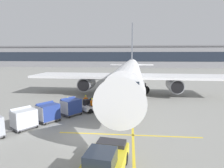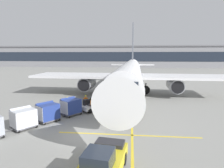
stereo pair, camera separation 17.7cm
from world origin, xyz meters
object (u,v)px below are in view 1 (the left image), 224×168
parked_airplane (130,73)px  ground_crew_marshaller (92,104)px  belt_loader (96,103)px  baggage_cart_third (24,118)px  baggage_cart_lead (71,106)px  pushback_tug (104,162)px  safety_cone_engine_keepout (85,99)px  baggage_cart_second (48,112)px  ground_crew_by_loader (86,101)px  safety_cone_wingtip (98,92)px  ground_crew_by_carts (68,103)px

parked_airplane → ground_crew_marshaller: parked_airplane is taller
belt_loader → baggage_cart_third: (-5.44, -6.60, 0.12)m
baggage_cart_lead → baggage_cart_third: 5.29m
pushback_tug → ground_crew_marshaller: bearing=104.2°
safety_cone_engine_keepout → baggage_cart_second: bearing=-101.0°
pushback_tug → ground_crew_by_loader: size_ratio=2.66×
belt_loader → pushback_tug: bearing=-77.9°
parked_airplane → ground_crew_marshaller: size_ratio=23.91×
baggage_cart_lead → baggage_cart_second: bearing=-125.9°
pushback_tug → ground_crew_marshaller: 12.02m
pushback_tug → safety_cone_wingtip: pushback_tug is taller
belt_loader → ground_crew_by_loader: 1.32m
baggage_cart_lead → ground_crew_marshaller: baggage_cart_lead is taller
parked_airplane → ground_crew_by_loader: (-5.40, -9.05, -2.61)m
baggage_cart_second → pushback_tug: size_ratio=0.58×
ground_crew_marshaller → ground_crew_by_loader: bearing=127.1°
baggage_cart_third → safety_cone_wingtip: baggage_cart_third is taller
pushback_tug → ground_crew_by_carts: bearing=116.5°
pushback_tug → safety_cone_engine_keepout: 18.00m
baggage_cart_lead → safety_cone_wingtip: 11.35m
baggage_cart_lead → parked_airplane: bearing=60.6°
baggage_cart_second → safety_cone_engine_keepout: (1.74, 8.97, -0.67)m
baggage_cart_second → safety_cone_wingtip: bearing=78.3°
baggage_cart_lead → safety_cone_wingtip: bearing=84.2°
baggage_cart_lead → safety_cone_wingtip: baggage_cart_lead is taller
baggage_cart_lead → ground_crew_by_carts: 1.62m
belt_loader → safety_cone_wingtip: bearing=98.0°
parked_airplane → safety_cone_engine_keepout: size_ratio=60.95×
ground_crew_marshaller → safety_cone_wingtip: 10.28m
parked_airplane → pushback_tug: parked_airplane is taller
ground_crew_by_loader → ground_crew_by_carts: bearing=-150.2°
baggage_cart_second → ground_crew_by_loader: 5.54m
ground_crew_marshaller → safety_cone_engine_keepout: ground_crew_marshaller is taller
pushback_tug → belt_loader: bearing=102.1°
safety_cone_wingtip → ground_crew_marshaller: bearing=-84.1°
baggage_cart_third → ground_crew_marshaller: 7.52m
baggage_cart_second → ground_crew_marshaller: baggage_cart_second is taller
baggage_cart_second → ground_crew_marshaller: 5.12m
baggage_cart_second → ground_crew_marshaller: bearing=41.0°
baggage_cart_lead → baggage_cart_third: same height
ground_crew_marshaller → belt_loader: bearing=80.2°
safety_cone_wingtip → baggage_cart_second: bearing=-101.7°
belt_loader → ground_crew_by_loader: belt_loader is taller
pushback_tug → safety_cone_wingtip: (-4.01, 21.86, -0.46)m
safety_cone_engine_keepout → belt_loader: bearing=-62.1°
baggage_cart_third → parked_airplane: bearing=59.0°
ground_crew_by_loader → ground_crew_by_carts: 2.24m
baggage_cart_second → ground_crew_by_loader: bearing=59.9°
parked_airplane → ground_crew_marshaller: (-4.31, -10.48, -2.61)m
baggage_cart_third → ground_crew_by_carts: size_ratio=1.54×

